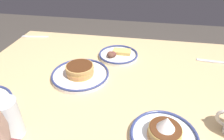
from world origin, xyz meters
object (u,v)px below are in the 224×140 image
Objects in this scene: plate_far_side at (80,73)px; drinking_glass at (9,120)px; plate_far_companion at (164,134)px; butter_knife at (218,62)px; fork_near at (35,37)px; plate_near_main at (118,55)px.

plate_far_side is 1.96× the size of drinking_glass.
plate_far_companion is 1.03× the size of butter_knife.
plate_far_side reaches higher than butter_knife.
fork_near is (0.33, -0.76, -0.06)m from drinking_glass.
plate_far_side is at bearing 56.88° from plate_near_main.
drinking_glass reaches higher than butter_knife.
fork_near is at bearing -66.76° from drinking_glass.
plate_far_companion is 1.60× the size of drinking_glass.
butter_knife is at bearing 172.65° from fork_near.
drinking_glass is at bearing 7.54° from plate_far_companion.
plate_near_main is 1.56× the size of drinking_glass.
fork_near is at bearing -42.10° from plate_far_side.
plate_near_main is 0.27m from plate_far_side.
fork_near is 1.13m from butter_knife.
fork_near and butter_knife have the same top height.
plate_far_side is (0.15, 0.22, 0.01)m from plate_near_main.
plate_near_main is 1.01× the size of butter_knife.
plate_far_companion is 0.82× the size of plate_far_side.
plate_far_companion is at bearing 139.67° from fork_near.
plate_far_side is 0.60m from fork_near.
butter_knife is (-0.68, -0.26, -0.02)m from plate_far_side.
butter_knife is (-0.79, -0.61, -0.06)m from drinking_glass.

